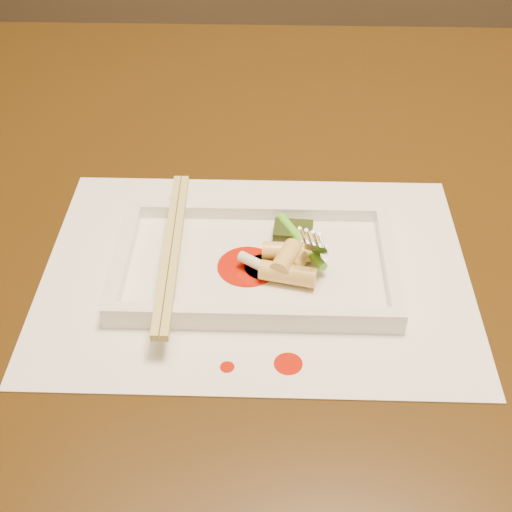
{
  "coord_description": "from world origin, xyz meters",
  "views": [
    {
      "loc": [
        -0.08,
        -0.64,
        1.2
      ],
      "look_at": [
        -0.09,
        -0.13,
        0.77
      ],
      "focal_mm": 50.0,
      "sensor_mm": 36.0,
      "label": 1
    }
  ],
  "objects_px": {
    "placemat": "(256,271)",
    "chopstick_a": "(168,248)",
    "table": "(337,262)",
    "fork": "(335,190)",
    "plate_base": "(256,267)"
  },
  "relations": [
    {
      "from": "chopstick_a",
      "to": "fork",
      "type": "distance_m",
      "value": 0.16
    },
    {
      "from": "table",
      "to": "fork",
      "type": "bearing_deg",
      "value": -100.45
    },
    {
      "from": "placemat",
      "to": "chopstick_a",
      "type": "xyz_separation_m",
      "value": [
        -0.08,
        0.0,
        0.03
      ]
    },
    {
      "from": "placemat",
      "to": "fork",
      "type": "relative_size",
      "value": 2.86
    },
    {
      "from": "table",
      "to": "placemat",
      "type": "xyz_separation_m",
      "value": [
        -0.09,
        -0.13,
        0.1
      ]
    },
    {
      "from": "placemat",
      "to": "chopstick_a",
      "type": "distance_m",
      "value": 0.09
    },
    {
      "from": "fork",
      "to": "plate_base",
      "type": "bearing_deg",
      "value": -165.58
    },
    {
      "from": "table",
      "to": "chopstick_a",
      "type": "xyz_separation_m",
      "value": [
        -0.17,
        -0.13,
        0.13
      ]
    },
    {
      "from": "chopstick_a",
      "to": "fork",
      "type": "xyz_separation_m",
      "value": [
        0.15,
        0.02,
        0.06
      ]
    },
    {
      "from": "placemat",
      "to": "plate_base",
      "type": "bearing_deg",
      "value": 0.0
    },
    {
      "from": "table",
      "to": "placemat",
      "type": "bearing_deg",
      "value": -124.53
    },
    {
      "from": "placemat",
      "to": "chopstick_a",
      "type": "relative_size",
      "value": 1.76
    },
    {
      "from": "fork",
      "to": "chopstick_a",
      "type": "bearing_deg",
      "value": -173.25
    },
    {
      "from": "plate_base",
      "to": "chopstick_a",
      "type": "bearing_deg",
      "value": 180.0
    },
    {
      "from": "plate_base",
      "to": "chopstick_a",
      "type": "distance_m",
      "value": 0.08
    }
  ]
}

